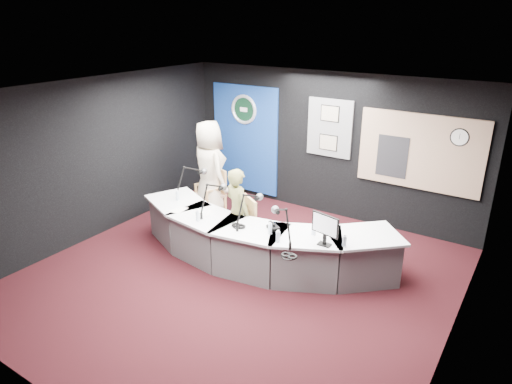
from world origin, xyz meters
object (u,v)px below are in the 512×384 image
Objects in this scene: broadcast_desk at (255,241)px; armchair_left at (210,191)px; person_man at (209,170)px; armchair_right at (238,227)px; person_woman at (238,212)px.

armchair_left is (-1.73, 1.03, 0.15)m from broadcast_desk.
broadcast_desk is 2.34× the size of person_man.
armchair_right is at bearing 167.99° from person_man.
armchair_left is 0.70× the size of person_woman.
person_man reaches higher than armchair_right.
person_man reaches higher than person_woman.
armchair_right is at bearing -0.00° from person_woman.
person_man is (-1.73, 1.03, 0.59)m from broadcast_desk.
person_man is 1.64m from person_woman.
person_woman reaches higher than armchair_left.
armchair_left is at bearing -13.57° from person_woman.
person_woman is (0.00, 0.00, 0.26)m from armchair_right.
armchair_left is 0.44m from person_man.
person_man reaches higher than broadcast_desk.
broadcast_desk is 0.43m from armchair_right.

